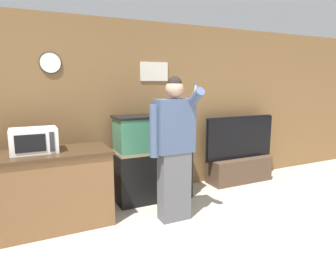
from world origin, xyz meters
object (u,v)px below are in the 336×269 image
at_px(aquarium_on_stand, 153,158).
at_px(tv_on_stand, 239,163).
at_px(counter_island, 36,191).
at_px(person_standing, 174,147).
at_px(microwave, 34,140).

xyz_separation_m(aquarium_on_stand, tv_on_stand, (1.66, 0.07, -0.29)).
xyz_separation_m(counter_island, person_standing, (1.56, -0.47, 0.47)).
distance_m(aquarium_on_stand, tv_on_stand, 1.69).
relative_size(counter_island, tv_on_stand, 1.27).
xyz_separation_m(microwave, aquarium_on_stand, (1.57, 0.23, -0.43)).
distance_m(counter_island, microwave, 0.60).
height_order(tv_on_stand, person_standing, person_standing).
bearing_deg(aquarium_on_stand, microwave, -171.67).
height_order(microwave, tv_on_stand, microwave).
bearing_deg(microwave, person_standing, -18.53).
bearing_deg(counter_island, aquarium_on_stand, 9.63).
relative_size(microwave, person_standing, 0.28).
bearing_deg(person_standing, aquarium_on_stand, 87.60).
height_order(counter_island, tv_on_stand, tv_on_stand).
relative_size(aquarium_on_stand, tv_on_stand, 0.92).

